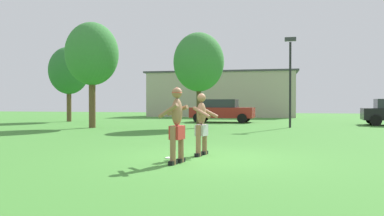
{
  "coord_description": "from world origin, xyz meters",
  "views": [
    {
      "loc": [
        1.53,
        -9.18,
        1.39
      ],
      "look_at": [
        -0.45,
        -0.04,
        1.24
      ],
      "focal_mm": 35.3,
      "sensor_mm": 36.0,
      "label": 1
    }
  ],
  "objects_px": {
    "frisbee": "(170,158)",
    "player_with_cap": "(177,121)",
    "lamp_post": "(290,71)",
    "tree_left_field": "(92,54)",
    "player_in_gray": "(202,123)",
    "tree_behind_players": "(69,71)",
    "car_red_near_post": "(222,110)",
    "tree_right_field": "(199,62)"
  },
  "relations": [
    {
      "from": "player_in_gray",
      "to": "lamp_post",
      "type": "height_order",
      "value": "lamp_post"
    },
    {
      "from": "tree_left_field",
      "to": "tree_right_field",
      "type": "bearing_deg",
      "value": 10.72
    },
    {
      "from": "frisbee",
      "to": "tree_left_field",
      "type": "height_order",
      "value": "tree_left_field"
    },
    {
      "from": "tree_behind_players",
      "to": "player_in_gray",
      "type": "bearing_deg",
      "value": -50.01
    },
    {
      "from": "tree_right_field",
      "to": "tree_behind_players",
      "type": "relative_size",
      "value": 0.96
    },
    {
      "from": "player_in_gray",
      "to": "car_red_near_post",
      "type": "xyz_separation_m",
      "value": [
        -1.69,
        16.25,
        -0.02
      ]
    },
    {
      "from": "player_with_cap",
      "to": "tree_behind_players",
      "type": "height_order",
      "value": "tree_behind_players"
    },
    {
      "from": "player_with_cap",
      "to": "car_red_near_post",
      "type": "xyz_separation_m",
      "value": [
        -1.37,
        17.62,
        -0.13
      ]
    },
    {
      "from": "player_in_gray",
      "to": "lamp_post",
      "type": "relative_size",
      "value": 0.33
    },
    {
      "from": "player_in_gray",
      "to": "tree_left_field",
      "type": "height_order",
      "value": "tree_left_field"
    },
    {
      "from": "frisbee",
      "to": "lamp_post",
      "type": "relative_size",
      "value": 0.05
    },
    {
      "from": "lamp_post",
      "to": "tree_behind_players",
      "type": "relative_size",
      "value": 0.92
    },
    {
      "from": "frisbee",
      "to": "lamp_post",
      "type": "xyz_separation_m",
      "value": [
        3.36,
        12.22,
        3.06
      ]
    },
    {
      "from": "tree_left_field",
      "to": "tree_right_field",
      "type": "height_order",
      "value": "tree_left_field"
    },
    {
      "from": "frisbee",
      "to": "car_red_near_post",
      "type": "distance_m",
      "value": 16.96
    },
    {
      "from": "player_in_gray",
      "to": "tree_behind_players",
      "type": "distance_m",
      "value": 19.65
    },
    {
      "from": "lamp_post",
      "to": "tree_left_field",
      "type": "relative_size",
      "value": 0.86
    },
    {
      "from": "tree_left_field",
      "to": "tree_behind_players",
      "type": "relative_size",
      "value": 1.07
    },
    {
      "from": "player_with_cap",
      "to": "tree_left_field",
      "type": "height_order",
      "value": "tree_left_field"
    },
    {
      "from": "frisbee",
      "to": "tree_right_field",
      "type": "xyz_separation_m",
      "value": [
        -1.45,
        10.94,
        3.51
      ]
    },
    {
      "from": "frisbee",
      "to": "car_red_near_post",
      "type": "height_order",
      "value": "car_red_near_post"
    },
    {
      "from": "lamp_post",
      "to": "tree_left_field",
      "type": "height_order",
      "value": "tree_left_field"
    },
    {
      "from": "tree_left_field",
      "to": "tree_behind_players",
      "type": "distance_m",
      "value": 7.39
    },
    {
      "from": "car_red_near_post",
      "to": "tree_left_field",
      "type": "relative_size",
      "value": 0.78
    },
    {
      "from": "tree_behind_players",
      "to": "car_red_near_post",
      "type": "bearing_deg",
      "value": 7.11
    },
    {
      "from": "player_with_cap",
      "to": "tree_left_field",
      "type": "relative_size",
      "value": 0.3
    },
    {
      "from": "frisbee",
      "to": "car_red_near_post",
      "type": "relative_size",
      "value": 0.06
    },
    {
      "from": "frisbee",
      "to": "player_with_cap",
      "type": "bearing_deg",
      "value": -63.79
    },
    {
      "from": "player_in_gray",
      "to": "tree_right_field",
      "type": "relative_size",
      "value": 0.32
    },
    {
      "from": "frisbee",
      "to": "tree_behind_players",
      "type": "distance_m",
      "value": 19.88
    },
    {
      "from": "frisbee",
      "to": "tree_behind_players",
      "type": "relative_size",
      "value": 0.05
    },
    {
      "from": "frisbee",
      "to": "tree_right_field",
      "type": "height_order",
      "value": "tree_right_field"
    },
    {
      "from": "player_in_gray",
      "to": "frisbee",
      "type": "distance_m",
      "value": 1.25
    },
    {
      "from": "player_in_gray",
      "to": "tree_left_field",
      "type": "relative_size",
      "value": 0.28
    },
    {
      "from": "car_red_near_post",
      "to": "tree_left_field",
      "type": "height_order",
      "value": "tree_left_field"
    },
    {
      "from": "tree_left_field",
      "to": "tree_behind_players",
      "type": "xyz_separation_m",
      "value": [
        -4.71,
        5.69,
        -0.35
      ]
    },
    {
      "from": "player_in_gray",
      "to": "frisbee",
      "type": "bearing_deg",
      "value": -135.59
    },
    {
      "from": "lamp_post",
      "to": "tree_left_field",
      "type": "distance_m",
      "value": 10.79
    },
    {
      "from": "car_red_near_post",
      "to": "tree_left_field",
      "type": "bearing_deg",
      "value": -130.94
    },
    {
      "from": "player_in_gray",
      "to": "car_red_near_post",
      "type": "distance_m",
      "value": 16.34
    },
    {
      "from": "player_with_cap",
      "to": "frisbee",
      "type": "xyz_separation_m",
      "value": [
        -0.35,
        0.71,
        -0.94
      ]
    },
    {
      "from": "player_in_gray",
      "to": "tree_behind_players",
      "type": "xyz_separation_m",
      "value": [
        -12.5,
        14.91,
        2.78
      ]
    }
  ]
}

